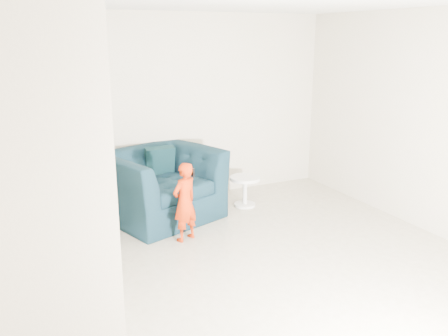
{
  "coord_description": "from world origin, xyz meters",
  "views": [
    {
      "loc": [
        -2.19,
        -3.71,
        2.37
      ],
      "look_at": [
        0.15,
        1.2,
        0.85
      ],
      "focal_mm": 38.0,
      "sensor_mm": 36.0,
      "label": 1
    }
  ],
  "objects_px": {
    "staircase": "(35,204)",
    "side_table": "(245,186)",
    "toddler": "(185,202)",
    "armchair": "(161,185)"
  },
  "relations": [
    {
      "from": "toddler",
      "to": "staircase",
      "type": "distance_m",
      "value": 1.86
    },
    {
      "from": "armchair",
      "to": "staircase",
      "type": "height_order",
      "value": "staircase"
    },
    {
      "from": "side_table",
      "to": "staircase",
      "type": "xyz_separation_m",
      "value": [
        -2.86,
        -1.44,
        0.65
      ]
    },
    {
      "from": "toddler",
      "to": "staircase",
      "type": "relative_size",
      "value": 0.27
    },
    {
      "from": "toddler",
      "to": "side_table",
      "type": "height_order",
      "value": "toddler"
    },
    {
      "from": "side_table",
      "to": "staircase",
      "type": "relative_size",
      "value": 0.12
    },
    {
      "from": "armchair",
      "to": "side_table",
      "type": "relative_size",
      "value": 3.23
    },
    {
      "from": "staircase",
      "to": "toddler",
      "type": "bearing_deg",
      "value": 22.86
    },
    {
      "from": "side_table",
      "to": "armchair",
      "type": "bearing_deg",
      "value": 176.04
    },
    {
      "from": "staircase",
      "to": "side_table",
      "type": "bearing_deg",
      "value": 26.72
    }
  ]
}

